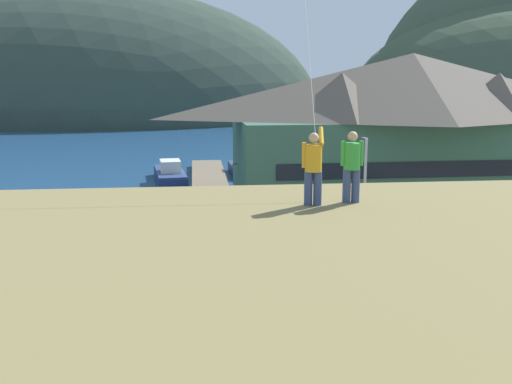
{
  "coord_description": "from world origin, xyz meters",
  "views": [
    {
      "loc": [
        -4.7,
        -22.84,
        10.49
      ],
      "look_at": [
        -1.4,
        9.0,
        4.02
      ],
      "focal_mm": 42.33,
      "sensor_mm": 36.0,
      "label": 1
    }
  ],
  "objects_px": {
    "storage_shed_waterside": "(285,176)",
    "parking_light_pole": "(364,186)",
    "harbor_lodge": "(410,127)",
    "moored_boat_outer_mooring": "(241,168)",
    "parked_car_corner_spot": "(455,248)",
    "parked_car_back_row_right": "(229,266)",
    "parked_car_lone_by_shed": "(348,305)",
    "parked_car_mid_row_center": "(358,257)",
    "parked_car_back_row_left": "(474,288)",
    "storage_shed_near_lot": "(58,254)",
    "parked_car_front_row_red": "(173,305)",
    "person_kite_flyer": "(313,166)",
    "person_companion": "(352,165)",
    "moored_boat_wharfside": "(170,174)",
    "wharf_dock": "(208,175)"
  },
  "relations": [
    {
      "from": "parked_car_corner_spot",
      "to": "parked_car_back_row_left",
      "type": "relative_size",
      "value": 1.02
    },
    {
      "from": "person_companion",
      "to": "parked_car_back_row_left",
      "type": "bearing_deg",
      "value": 50.08
    },
    {
      "from": "moored_boat_outer_mooring",
      "to": "parked_car_back_row_right",
      "type": "bearing_deg",
      "value": -95.62
    },
    {
      "from": "harbor_lodge",
      "to": "person_kite_flyer",
      "type": "distance_m",
      "value": 33.64
    },
    {
      "from": "parked_car_lone_by_shed",
      "to": "parked_car_back_row_right",
      "type": "relative_size",
      "value": 0.98
    },
    {
      "from": "harbor_lodge",
      "to": "person_companion",
      "type": "relative_size",
      "value": 16.15
    },
    {
      "from": "harbor_lodge",
      "to": "parked_car_corner_spot",
      "type": "relative_size",
      "value": 6.47
    },
    {
      "from": "parked_car_lone_by_shed",
      "to": "parking_light_pole",
      "type": "relative_size",
      "value": 0.64
    },
    {
      "from": "parked_car_back_row_right",
      "to": "parked_car_lone_by_shed",
      "type": "bearing_deg",
      "value": -50.14
    },
    {
      "from": "parked_car_back_row_left",
      "to": "person_kite_flyer",
      "type": "distance_m",
      "value": 15.66
    },
    {
      "from": "wharf_dock",
      "to": "parked_car_back_row_left",
      "type": "distance_m",
      "value": 36.32
    },
    {
      "from": "parked_car_front_row_red",
      "to": "parked_car_back_row_left",
      "type": "xyz_separation_m",
      "value": [
        13.19,
        0.62,
        0.0
      ]
    },
    {
      "from": "harbor_lodge",
      "to": "parked_car_lone_by_shed",
      "type": "relative_size",
      "value": 6.69
    },
    {
      "from": "parked_car_front_row_red",
      "to": "parking_light_pole",
      "type": "relative_size",
      "value": 0.65
    },
    {
      "from": "parked_car_corner_spot",
      "to": "parking_light_pole",
      "type": "xyz_separation_m",
      "value": [
        -4.17,
        3.33,
        2.87
      ]
    },
    {
      "from": "storage_shed_near_lot",
      "to": "parked_car_corner_spot",
      "type": "distance_m",
      "value": 20.43
    },
    {
      "from": "harbor_lodge",
      "to": "storage_shed_waterside",
      "type": "relative_size",
      "value": 4.65
    },
    {
      "from": "parked_car_corner_spot",
      "to": "parked_car_lone_by_shed",
      "type": "relative_size",
      "value": 1.03
    },
    {
      "from": "wharf_dock",
      "to": "parked_car_lone_by_shed",
      "type": "relative_size",
      "value": 3.71
    },
    {
      "from": "parked_car_front_row_red",
      "to": "parked_car_back_row_left",
      "type": "bearing_deg",
      "value": 2.68
    },
    {
      "from": "storage_shed_near_lot",
      "to": "parking_light_pole",
      "type": "height_order",
      "value": "parking_light_pole"
    },
    {
      "from": "harbor_lodge",
      "to": "parked_car_back_row_left",
      "type": "xyz_separation_m",
      "value": [
        -4.27,
        -20.42,
        -5.19
      ]
    },
    {
      "from": "parked_car_back_row_left",
      "to": "parking_light_pole",
      "type": "distance_m",
      "value": 9.98
    },
    {
      "from": "storage_shed_waterside",
      "to": "parking_light_pole",
      "type": "bearing_deg",
      "value": -77.57
    },
    {
      "from": "person_kite_flyer",
      "to": "parked_car_corner_spot",
      "type": "bearing_deg",
      "value": 55.43
    },
    {
      "from": "parked_car_mid_row_center",
      "to": "storage_shed_near_lot",
      "type": "bearing_deg",
      "value": -169.58
    },
    {
      "from": "moored_boat_outer_mooring",
      "to": "parked_car_corner_spot",
      "type": "distance_m",
      "value": 31.63
    },
    {
      "from": "person_kite_flyer",
      "to": "person_companion",
      "type": "relative_size",
      "value": 1.07
    },
    {
      "from": "parked_car_back_row_right",
      "to": "parking_light_pole",
      "type": "bearing_deg",
      "value": 32.12
    },
    {
      "from": "parked_car_back_row_left",
      "to": "parked_car_back_row_right",
      "type": "bearing_deg",
      "value": 158.83
    },
    {
      "from": "parked_car_corner_spot",
      "to": "parked_car_front_row_red",
      "type": "bearing_deg",
      "value": -156.38
    },
    {
      "from": "wharf_dock",
      "to": "person_kite_flyer",
      "type": "bearing_deg",
      "value": -88.16
    },
    {
      "from": "parked_car_mid_row_center",
      "to": "parking_light_pole",
      "type": "relative_size",
      "value": 0.65
    },
    {
      "from": "parked_car_mid_row_center",
      "to": "parked_car_front_row_red",
      "type": "bearing_deg",
      "value": -149.61
    },
    {
      "from": "parked_car_back_row_left",
      "to": "parked_car_back_row_right",
      "type": "xyz_separation_m",
      "value": [
        -10.61,
        4.11,
        0.0
      ]
    },
    {
      "from": "storage_shed_waterside",
      "to": "moored_boat_wharfside",
      "type": "distance_m",
      "value": 15.06
    },
    {
      "from": "moored_boat_outer_mooring",
      "to": "parked_car_mid_row_center",
      "type": "distance_m",
      "value": 31.55
    },
    {
      "from": "parked_car_corner_spot",
      "to": "parked_car_back_row_left",
      "type": "xyz_separation_m",
      "value": [
        -1.74,
        -5.91,
        0.0
      ]
    },
    {
      "from": "harbor_lodge",
      "to": "storage_shed_waterside",
      "type": "xyz_separation_m",
      "value": [
        -9.44,
        1.25,
        -3.81
      ]
    },
    {
      "from": "moored_boat_wharfside",
      "to": "person_kite_flyer",
      "type": "distance_m",
      "value": 44.55
    },
    {
      "from": "parked_car_front_row_red",
      "to": "parked_car_mid_row_center",
      "type": "xyz_separation_m",
      "value": [
        9.28,
        5.45,
        0.0
      ]
    },
    {
      "from": "moored_boat_outer_mooring",
      "to": "parked_car_front_row_red",
      "type": "distance_m",
      "value": 37.24
    },
    {
      "from": "wharf_dock",
      "to": "parked_car_corner_spot",
      "type": "bearing_deg",
      "value": -66.35
    },
    {
      "from": "parked_car_corner_spot",
      "to": "parking_light_pole",
      "type": "relative_size",
      "value": 0.66
    },
    {
      "from": "storage_shed_waterside",
      "to": "parked_car_lone_by_shed",
      "type": "xyz_separation_m",
      "value": [
        -0.87,
        -23.03,
        -1.38
      ]
    },
    {
      "from": "parked_car_back_row_left",
      "to": "person_kite_flyer",
      "type": "height_order",
      "value": "person_kite_flyer"
    },
    {
      "from": "storage_shed_near_lot",
      "to": "parked_car_back_row_left",
      "type": "height_order",
      "value": "storage_shed_near_lot"
    },
    {
      "from": "parking_light_pole",
      "to": "parked_car_corner_spot",
      "type": "bearing_deg",
      "value": -38.58
    },
    {
      "from": "harbor_lodge",
      "to": "parked_car_back_row_left",
      "type": "distance_m",
      "value": 21.5
    },
    {
      "from": "harbor_lodge",
      "to": "storage_shed_near_lot",
      "type": "relative_size",
      "value": 3.81
    }
  ]
}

